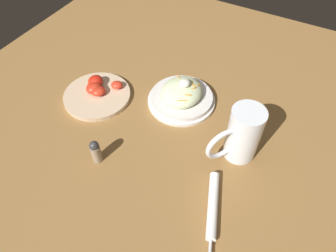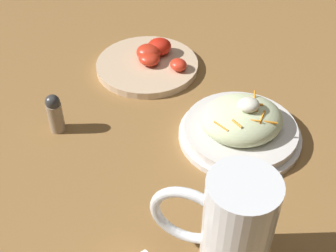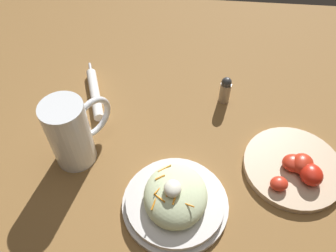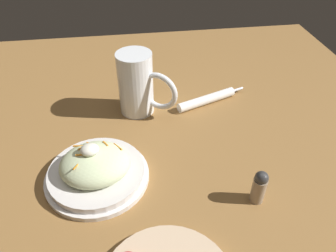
% 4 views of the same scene
% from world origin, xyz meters
% --- Properties ---
extents(ground_plane, '(1.43, 1.43, 0.00)m').
position_xyz_m(ground_plane, '(0.00, 0.00, 0.00)').
color(ground_plane, olive).
extents(salad_plate, '(0.21, 0.21, 0.09)m').
position_xyz_m(salad_plate, '(0.07, 0.00, 0.03)').
color(salad_plate, silver).
rests_on(salad_plate, ground_plane).
extents(beer_mug, '(0.14, 0.11, 0.16)m').
position_xyz_m(beer_mug, '(-0.03, -0.22, 0.07)').
color(beer_mug, white).
rests_on(beer_mug, ground_plane).
extents(tomato_plate, '(0.21, 0.21, 0.05)m').
position_xyz_m(tomato_plate, '(-0.04, 0.25, 0.01)').
color(tomato_plate, '#D1B28E').
rests_on(tomato_plate, ground_plane).
extents(salt_shaker, '(0.03, 0.03, 0.07)m').
position_xyz_m(salt_shaker, '(-0.23, 0.10, 0.04)').
color(salt_shaker, gray).
rests_on(salt_shaker, ground_plane).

